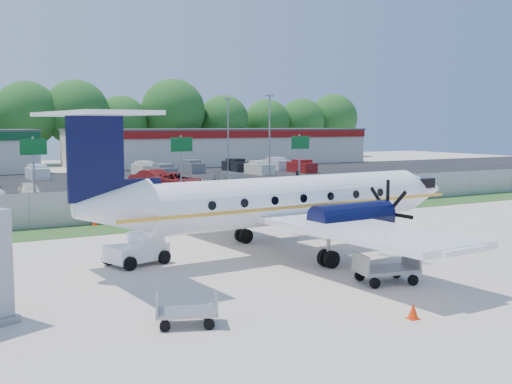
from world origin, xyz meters
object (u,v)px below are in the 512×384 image
baggage_cart_near (186,311)px  baggage_cart_far (386,269)px  pushback_tug (139,249)px  aircraft (284,200)px

baggage_cart_near → baggage_cart_far: baggage_cart_far is taller
pushback_tug → baggage_cart_near: (-1.59, -8.63, -0.19)m
pushback_tug → baggage_cart_far: pushback_tug is taller
aircraft → baggage_cart_near: bearing=-137.2°
aircraft → baggage_cart_far: (0.36, -6.47, -1.90)m
baggage_cart_near → baggage_cart_far: size_ratio=0.84×
aircraft → pushback_tug: 6.81m
aircraft → baggage_cart_near: 11.14m
aircraft → baggage_cart_far: 6.76m
aircraft → pushback_tug: (-6.46, 1.18, -1.81)m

